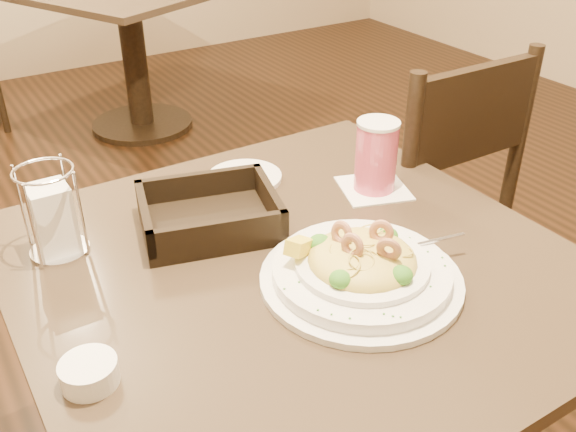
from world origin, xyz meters
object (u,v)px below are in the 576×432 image
dining_chair_near (419,206)px  butter_ramekin (89,373)px  main_table (294,360)px  drink_glass (376,157)px  napkin_caddy (53,217)px  pasta_bowl (361,268)px  bread_basket (210,217)px  side_plate (245,177)px  background_table (131,33)px

dining_chair_near → butter_ramekin: 1.08m
main_table → drink_glass: (0.28, 0.13, 0.30)m
main_table → napkin_caddy: (-0.33, 0.24, 0.30)m
dining_chair_near → drink_glass: dining_chair_near is taller
pasta_bowl → bread_basket: size_ratio=1.26×
napkin_caddy → side_plate: 0.41m
butter_ramekin → napkin_caddy: bearing=81.4°
side_plate → butter_ramekin: 0.60m
pasta_bowl → drink_glass: size_ratio=2.19×
napkin_caddy → side_plate: bearing=9.0°
main_table → background_table: 2.40m
butter_ramekin → drink_glass: bearing=18.5°
napkin_caddy → background_table: bearing=67.3°
pasta_bowl → bread_basket: bearing=115.0°
background_table → pasta_bowl: (-0.49, -2.44, 0.26)m
bread_basket → butter_ramekin: size_ratio=3.71×
background_table → bread_basket: bearing=-106.0°
bread_basket → butter_ramekin: 0.40m
bread_basket → butter_ramekin: bearing=-139.2°
side_plate → drink_glass: bearing=-41.3°
main_table → pasta_bowl: pasta_bowl is taller
drink_glass → bread_basket: size_ratio=0.58×
pasta_bowl → napkin_caddy: napkin_caddy is taller
dining_chair_near → side_plate: bearing=-0.2°
side_plate → butter_ramekin: size_ratio=2.02×
main_table → side_plate: bearing=76.6°
pasta_bowl → bread_basket: (-0.13, 0.28, -0.01)m
dining_chair_near → pasta_bowl: dining_chair_near is taller
drink_glass → butter_ramekin: 0.69m
background_table → pasta_bowl: bearing=-101.3°
main_table → pasta_bowl: size_ratio=2.48×
main_table → dining_chair_near: size_ratio=0.97×
background_table → main_table: bearing=-103.2°
pasta_bowl → side_plate: bearing=88.0°
dining_chair_near → drink_glass: (-0.32, -0.18, 0.30)m
drink_glass → napkin_caddy: bearing=169.2°
dining_chair_near → butter_ramekin: size_ratio=12.03×
side_plate → butter_ramekin: butter_ramekin is taller
dining_chair_near → side_plate: (-0.52, 0.00, 0.23)m
background_table → butter_ramekin: 2.61m
dining_chair_near → pasta_bowl: 0.72m
dining_chair_near → napkin_caddy: bearing=3.8°
main_table → dining_chair_near: (0.59, 0.31, 0.00)m
drink_glass → bread_basket: 0.35m
dining_chair_near → pasta_bowl: bearing=37.8°
drink_glass → side_plate: size_ratio=1.06×
bread_basket → side_plate: (0.15, 0.13, -0.02)m
drink_glass → napkin_caddy: 0.61m
drink_glass → butter_ramekin: (-0.65, -0.22, -0.06)m
background_table → bread_basket: (-0.62, -2.16, 0.25)m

